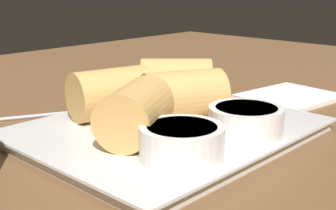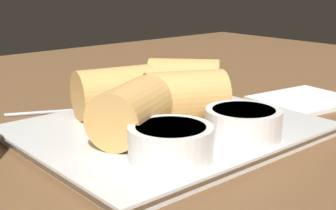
% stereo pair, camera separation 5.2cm
% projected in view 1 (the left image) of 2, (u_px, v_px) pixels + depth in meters
% --- Properties ---
extents(table_surface, '(1.80, 1.40, 0.02)m').
position_uv_depth(table_surface, '(142.00, 151.00, 0.53)').
color(table_surface, brown).
rests_on(table_surface, ground).
extents(serving_plate, '(0.32, 0.26, 0.01)m').
position_uv_depth(serving_plate, '(168.00, 131.00, 0.55)').
color(serving_plate, silver).
rests_on(serving_plate, table_surface).
extents(roll_front_left, '(0.11, 0.10, 0.06)m').
position_uv_depth(roll_front_left, '(188.00, 96.00, 0.56)').
color(roll_front_left, '#DBA356').
rests_on(roll_front_left, serving_plate).
extents(roll_front_right, '(0.11, 0.08, 0.06)m').
position_uv_depth(roll_front_right, '(115.00, 93.00, 0.57)').
color(roll_front_right, '#DBA356').
rests_on(roll_front_right, serving_plate).
extents(roll_back_left, '(0.11, 0.10, 0.06)m').
position_uv_depth(roll_back_left, '(138.00, 111.00, 0.49)').
color(roll_back_left, '#DBA356').
rests_on(roll_back_left, serving_plate).
extents(roll_back_right, '(0.11, 0.11, 0.06)m').
position_uv_depth(roll_back_right, '(180.00, 81.00, 0.63)').
color(roll_back_right, '#DBA356').
rests_on(roll_back_right, serving_plate).
extents(dipping_bowl_near, '(0.08, 0.08, 0.03)m').
position_uv_depth(dipping_bowl_near, '(246.00, 120.00, 0.50)').
color(dipping_bowl_near, white).
rests_on(dipping_bowl_near, serving_plate).
extents(dipping_bowl_far, '(0.08, 0.08, 0.03)m').
position_uv_depth(dipping_bowl_far, '(182.00, 141.00, 0.44)').
color(dipping_bowl_far, white).
rests_on(dipping_bowl_far, serving_plate).
extents(spoon, '(0.15, 0.09, 0.01)m').
position_uv_depth(spoon, '(89.00, 109.00, 0.65)').
color(spoon, '#B2B2B7').
rests_on(spoon, table_surface).
extents(napkin, '(0.15, 0.13, 0.01)m').
position_uv_depth(napkin, '(290.00, 97.00, 0.72)').
color(napkin, white).
rests_on(napkin, table_surface).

